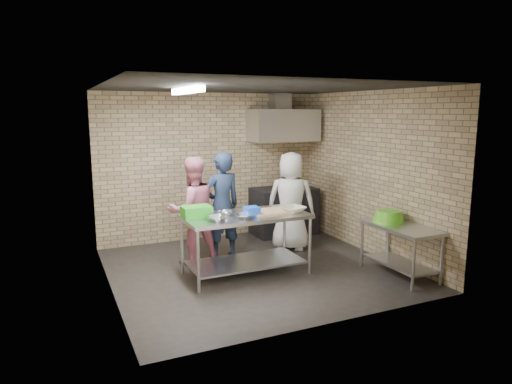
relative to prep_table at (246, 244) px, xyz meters
The scene contains 25 objects.
floor 0.51m from the prep_table, 30.88° to the left, with size 4.20×4.20×0.00m, color black.
ceiling 2.27m from the prep_table, 30.88° to the left, with size 4.20×4.20×0.00m, color black.
back_wall 2.32m from the prep_table, 84.33° to the left, with size 4.20×0.06×2.70m, color tan.
front_wall 2.09m from the prep_table, 83.57° to the right, with size 4.20×0.06×2.70m, color tan.
left_wall 2.10m from the prep_table, behind, with size 0.06×4.00×2.70m, color tan.
right_wall 2.48m from the prep_table, ahead, with size 0.06×4.00×2.70m, color tan.
prep_table is the anchor object (origin of this frame).
side_counter 2.24m from the prep_table, 25.84° to the right, with size 0.60×1.20×0.75m, color silver.
stove 2.36m from the prep_table, 48.69° to the left, with size 1.20×0.70×0.90m, color black.
range_hood 2.92m from the prep_table, 49.48° to the left, with size 1.30×0.60×0.60m, color silver.
hood_duct 3.28m from the prep_table, 51.69° to the left, with size 0.35×0.30×0.30m, color #A5A8AD.
wall_shelf 3.11m from the prep_table, 47.29° to the left, with size 0.80×0.20×0.04m, color #3F2B19.
fluorescent_fixture 2.33m from the prep_table, behind, with size 0.10×1.25×0.08m, color white.
green_crate 0.88m from the prep_table, behind, with size 0.40×0.30×0.16m, color green.
blue_tub 0.52m from the prep_table, 63.43° to the right, with size 0.20×0.20×0.13m, color blue.
cutting_board 0.58m from the prep_table, ahead, with size 0.55×0.42×0.03m, color tan.
mixing_bowl_a 0.72m from the prep_table, 158.20° to the right, with size 0.28×0.28×0.07m, color silver.
mixing_bowl_b 0.57m from the prep_table, behind, with size 0.21×0.21×0.07m, color silver.
mixing_bowl_c 0.54m from the prep_table, 114.44° to the right, with size 0.26×0.26×0.06m, color #B1B4B8.
ceramic_bowl 0.87m from the prep_table, 12.09° to the right, with size 0.34×0.34×0.08m, color beige.
green_basin 2.15m from the prep_table, 19.98° to the right, with size 0.46×0.46×0.17m, color #59C626, non-canonical shape.
bottle_green 3.25m from the prep_table, 45.07° to the left, with size 0.06×0.06×0.15m, color green.
man_navy 0.95m from the prep_table, 93.42° to the left, with size 0.63×0.42×1.74m, color #141D33.
woman_pink 1.08m from the prep_table, 122.97° to the left, with size 0.82×0.64×1.68m, color #CC6C85.
woman_white 1.50m from the prep_table, 34.53° to the left, with size 0.83×0.54×1.69m, color silver.
Camera 1 is at (-2.74, -6.07, 2.37)m, focal length 32.18 mm.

